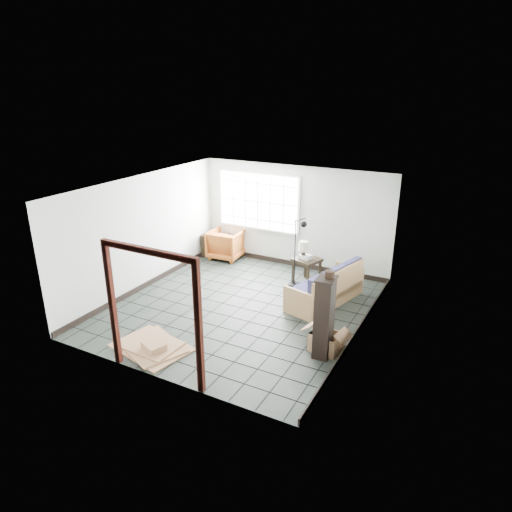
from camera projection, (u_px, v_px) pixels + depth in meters
The scene contains 15 objects.
ground at pixel (241, 308), 9.65m from camera, with size 5.50×5.50×0.00m, color black.
room_shell at pixel (240, 232), 9.08m from camera, with size 5.02×5.52×2.61m.
window_panel at pixel (258, 201), 11.75m from camera, with size 2.32×0.08×1.52m.
doorway_trim at pixel (152, 298), 6.93m from camera, with size 1.80×0.08×2.20m.
futon_sofa at pixel (327, 289), 9.77m from camera, with size 1.21×2.07×0.86m.
armchair at pixel (226, 243), 12.27m from camera, with size 0.84×0.79×0.86m, color #8B5114.
side_table at pixel (307, 263), 10.70m from camera, with size 0.70×0.70×0.61m.
table_lamp at pixel (304, 247), 10.56m from camera, with size 0.31×0.31×0.42m.
projector at pixel (305, 257), 10.65m from camera, with size 0.31×0.27×0.09m.
floor_lamp at pixel (299, 250), 10.33m from camera, with size 0.44×0.32×1.69m.
console_shelf at pixel (216, 245), 12.46m from camera, with size 0.85×0.61×0.61m.
tall_shelf at pixel (324, 317), 7.69m from camera, with size 0.33×0.42×1.47m.
pot at pixel (330, 274), 7.43m from camera, with size 0.20×0.20×0.12m.
open_box at pixel (326, 342), 8.04m from camera, with size 0.89×0.53×0.48m.
cardboard_pile at pixel (152, 346), 8.14m from camera, with size 1.51×1.26×0.20m.
Camera 1 is at (4.34, -7.48, 4.43)m, focal length 32.00 mm.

